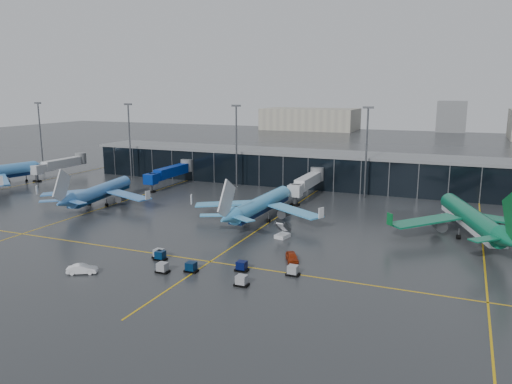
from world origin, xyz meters
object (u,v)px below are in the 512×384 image
at_px(airliner_aer_lingus, 472,207).
at_px(service_van_red, 292,257).
at_px(baggage_carts, 205,266).
at_px(airliner_arkefly, 100,183).
at_px(mobile_airstair, 283,234).
at_px(airliner_klm_near, 261,195).
at_px(service_van_white, 82,269).

bearing_deg(airliner_aer_lingus, service_van_red, -153.55).
bearing_deg(baggage_carts, airliner_aer_lingus, 43.19).
bearing_deg(airliner_arkefly, mobile_airstair, -20.44).
height_order(airliner_klm_near, baggage_carts, airliner_klm_near).
xyz_separation_m(mobile_airstair, service_van_red, (6.44, -12.96, 0.05)).
height_order(service_van_red, service_van_white, service_van_red).
bearing_deg(service_van_red, airliner_aer_lingus, 17.48).
relative_size(mobile_airstair, service_van_white, 0.73).
relative_size(airliner_arkefly, airliner_aer_lingus, 0.89).
xyz_separation_m(airliner_klm_near, service_van_white, (-14.13, -44.26, -5.08)).
relative_size(airliner_arkefly, baggage_carts, 1.36).
relative_size(airliner_klm_near, service_van_white, 7.85).
relative_size(airliner_aer_lingus, service_van_white, 8.55).
height_order(airliner_arkefly, baggage_carts, airliner_arkefly).
distance_m(baggage_carts, mobile_airstair, 23.59).
bearing_deg(airliner_klm_near, baggage_carts, -81.72).
bearing_deg(airliner_klm_near, service_van_red, -55.52).
xyz_separation_m(baggage_carts, mobile_airstair, (5.61, 22.91, 0.01)).
distance_m(airliner_arkefly, baggage_carts, 59.35).
bearing_deg(airliner_klm_near, mobile_airstair, -49.59).
relative_size(airliner_klm_near, mobile_airstair, 10.72).
bearing_deg(airliner_arkefly, baggage_carts, -43.90).
bearing_deg(airliner_aer_lingus, baggage_carts, -154.94).
xyz_separation_m(airliner_aer_lingus, baggage_carts, (-41.24, -38.72, -5.65)).
height_order(airliner_aer_lingus, service_van_white, airliner_aer_lingus).
distance_m(baggage_carts, service_van_white, 20.40).
height_order(airliner_klm_near, airliner_aer_lingus, airliner_aer_lingus).
height_order(airliner_arkefly, airliner_aer_lingus, airliner_aer_lingus).
distance_m(airliner_arkefly, airliner_aer_lingus, 90.60).
relative_size(airliner_aer_lingus, service_van_red, 8.70).
bearing_deg(service_van_red, mobile_airstair, 89.32).
bearing_deg(mobile_airstair, baggage_carts, -92.33).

